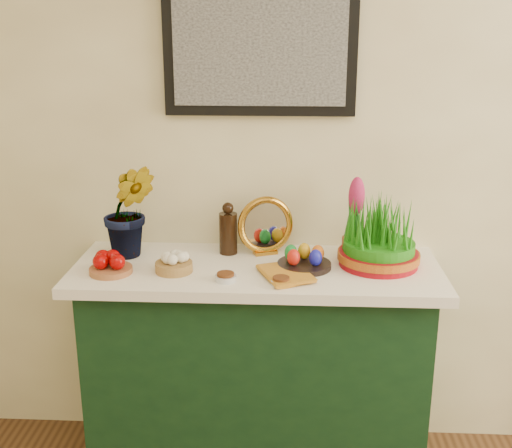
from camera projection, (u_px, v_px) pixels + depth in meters
The scene contains 13 objects.
sideboard at pixel (257, 372), 2.59m from camera, with size 1.30×0.45×0.85m, color #133519.
tablecloth at pixel (257, 270), 2.46m from camera, with size 1.40×0.55×0.04m, color white.
hyacinth_green at pixel (128, 196), 2.48m from camera, with size 0.25×0.21×0.49m, color #277A25.
apple_bowl at pixel (111, 264), 2.37m from camera, with size 0.19×0.19×0.08m.
garlic_basket at pixel (174, 264), 2.38m from camera, with size 0.15×0.15×0.08m.
vinegar_cruet at pixel (228, 231), 2.56m from camera, with size 0.07×0.07×0.21m.
mirror at pixel (266, 226), 2.55m from camera, with size 0.24×0.13×0.23m.
book at pixel (265, 276), 2.31m from camera, with size 0.14×0.21×0.03m, color #C37F21.
spice_dish_left at pixel (226, 277), 2.30m from camera, with size 0.08×0.08×0.03m.
spice_dish_right at pixel (281, 281), 2.26m from camera, with size 0.07×0.07×0.03m.
egg_plate at pixel (304, 260), 2.42m from camera, with size 0.25×0.25×0.08m.
hyacinth_pink at pixel (355, 222), 2.50m from camera, with size 0.10×0.10×0.33m.
wheatgrass_sabzeh at pixel (380, 237), 2.42m from camera, with size 0.31×0.31×0.25m.
Camera 1 is at (-0.34, -0.29, 1.77)m, focal length 45.00 mm.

